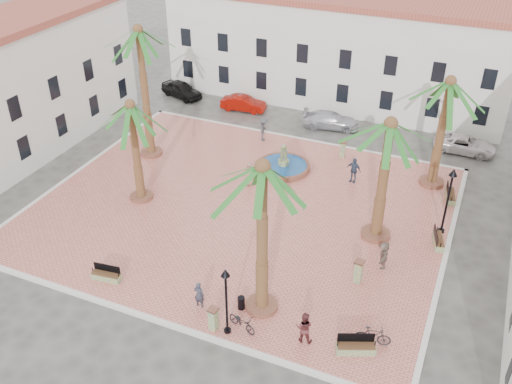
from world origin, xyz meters
TOP-DOWN VIEW (x-y plane):
  - ground at (0.00, 0.00)m, footprint 120.00×120.00m
  - plaza at (0.00, 0.00)m, footprint 26.00×22.00m
  - kerb_n at (0.00, 11.00)m, footprint 26.30×0.30m
  - kerb_s at (0.00, -11.00)m, footprint 26.30×0.30m
  - kerb_e at (13.00, 0.00)m, footprint 0.30×22.30m
  - kerb_w at (-13.00, 0.00)m, footprint 0.30×22.30m
  - building_north at (-0.00, 19.99)m, footprint 30.40×7.40m
  - building_west at (-19.00, 0.00)m, footprint 6.40×24.40m
  - fountain at (0.67, 5.80)m, footprint 3.89×3.89m
  - palm_nw at (-9.45, 3.95)m, footprint 5.37×5.37m
  - palm_sw at (-6.71, -1.63)m, footprint 5.02×5.02m
  - palm_s at (4.82, -8.06)m, footprint 5.48×5.48m
  - palm_e at (8.77, 0.43)m, footprint 5.81×5.81m
  - palm_ne at (10.93, 8.05)m, footprint 5.56×5.56m
  - bench_s at (-3.88, -9.44)m, footprint 1.72×0.71m
  - bench_se at (10.07, -9.06)m, footprint 1.94×1.25m
  - bench_e at (12.38, 1.08)m, footprint 0.95×1.81m
  - bench_ne at (12.38, 6.47)m, footprint 0.88×1.89m
  - lamppost_s at (3.93, -10.31)m, footprint 0.43×0.43m
  - lamppost_e at (12.40, 2.41)m, footprint 0.49×0.49m
  - bollard_se at (3.23, -10.40)m, footprint 0.52×0.52m
  - bollard_n at (4.10, 9.30)m, footprint 0.49×0.49m
  - bollard_e at (8.86, -4.13)m, footprint 0.57×0.57m
  - litter_bin at (3.87, -8.54)m, footprint 0.38×0.38m
  - cyclist_a at (1.83, -9.25)m, footprint 0.58×0.39m
  - bicycle_a at (4.51, -9.84)m, footprint 1.80×1.10m
  - cyclist_b at (7.56, -9.36)m, footprint 0.94×0.78m
  - bicycle_b at (10.66, -8.24)m, footprint 1.81×0.82m
  - pedestrian_fountain_a at (-0.71, 2.85)m, footprint 0.89×0.64m
  - pedestrian_fountain_b at (5.78, 6.13)m, footprint 1.16×0.69m
  - pedestrian_north at (-2.47, 9.49)m, footprint 0.98×1.37m
  - pedestrian_east at (9.81, -2.27)m, footprint 0.90×1.64m
  - car_black at (-13.04, 14.91)m, footprint 4.68×3.06m
  - car_red at (-6.49, 14.46)m, footprint 4.13×1.83m
  - car_silver at (1.67, 14.16)m, footprint 4.91×2.74m
  - car_white at (12.44, 14.14)m, footprint 4.67×2.19m

SIDE VIEW (x-z plane):
  - ground at x=0.00m, z-range 0.00..0.00m
  - plaza at x=0.00m, z-range 0.00..0.15m
  - kerb_n at x=0.00m, z-range 0.00..0.16m
  - kerb_s at x=0.00m, z-range 0.00..0.16m
  - kerb_e at x=13.00m, z-range 0.00..0.16m
  - kerb_w at x=-13.00m, z-range 0.00..0.16m
  - bench_s at x=-3.88m, z-range -0.04..0.84m
  - bench_e at x=12.38m, z-range -0.05..0.86m
  - bench_ne at x=12.38m, z-range -0.06..0.90m
  - fountain at x=0.67m, z-range -0.58..1.43m
  - bench_se at x=10.07m, z-range -0.06..0.92m
  - litter_bin at x=3.87m, z-range 0.15..0.88m
  - bicycle_a at x=4.51m, z-range 0.15..1.04m
  - car_white at x=12.44m, z-range 0.00..1.29m
  - car_red at x=-6.49m, z-range 0.00..1.32m
  - car_silver at x=1.67m, z-range 0.00..1.35m
  - bicycle_b at x=10.66m, z-range 0.15..1.20m
  - car_black at x=-13.04m, z-range 0.00..1.48m
  - bollard_n at x=4.10m, z-range 0.17..1.48m
  - bollard_se at x=3.23m, z-range 0.17..1.51m
  - bollard_e at x=8.86m, z-range 0.18..1.61m
  - cyclist_a at x=1.83m, z-range 0.15..1.70m
  - pedestrian_fountain_a at x=-0.71m, z-range 0.15..1.83m
  - pedestrian_east at x=9.81m, z-range 0.15..1.83m
  - cyclist_b at x=7.56m, z-range 0.15..1.90m
  - pedestrian_fountain_b at x=5.78m, z-range 0.15..2.00m
  - pedestrian_north at x=-2.47m, z-range 0.15..2.08m
  - lamppost_s at x=3.93m, z-range 0.86..4.84m
  - lamppost_e at x=12.40m, z-range 0.95..5.43m
  - building_north at x=0.00m, z-range 0.02..9.52m
  - building_west at x=-19.00m, z-range 0.02..10.02m
  - palm_sw at x=-6.71m, z-range 2.56..9.70m
  - palm_e at x=8.77m, z-range 2.79..10.74m
  - palm_ne at x=10.93m, z-range 2.85..10.81m
  - palm_s at x=4.82m, z-range 3.24..12.03m
  - palm_nw at x=-9.45m, z-range 3.79..13.74m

